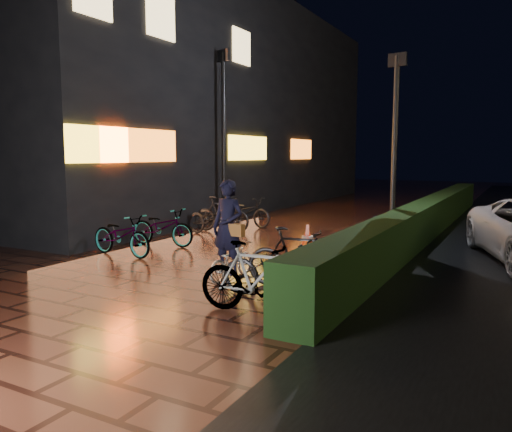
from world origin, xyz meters
The scene contains 10 objects.
ground centered at (0.00, 0.00, 0.00)m, with size 80.00×80.00×0.00m, color #381911.
hedge centered at (3.30, 8.00, 0.50)m, with size 0.70×20.00×1.00m, color black.
storefront_block centered at (-9.50, 11.50, 4.50)m, with size 12.09×22.00×9.00m.
lamp_post_hedge centered at (2.89, 5.13, 2.64)m, with size 0.46×0.15×4.80m.
lamp_post_sf centered at (-3.14, 6.77, 3.17)m, with size 0.55×0.26×5.77m.
cyclist centered at (0.99, 0.37, 0.70)m, with size 0.70×1.35×1.89m.
traffic_barrier centered at (1.67, 2.52, 0.36)m, with size 1.02×1.76×0.73m.
cart_assembly centered at (2.96, 3.98, 0.50)m, with size 0.63×0.67×0.97m.
parked_bikes_storefront centered at (-2.30, 3.99, 0.50)m, with size 2.15×6.35×1.08m.
parked_bikes_hedge centered at (2.34, -0.37, 0.52)m, with size 1.97×2.35×1.08m.
Camera 1 is at (5.82, -7.49, 2.34)m, focal length 35.00 mm.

